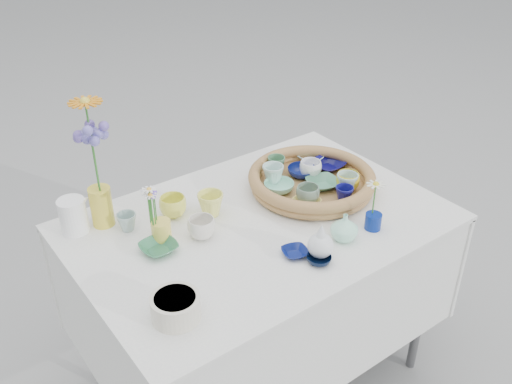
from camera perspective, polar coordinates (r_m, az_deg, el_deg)
ground at (r=2.47m, az=0.29°, el=-17.73°), size 80.00×80.00×0.00m
display_table at (r=2.47m, az=0.29°, el=-17.73°), size 1.26×0.86×0.77m
wicker_tray at (r=2.13m, az=5.59°, el=1.13°), size 0.47×0.47×0.08m
tray_ceramic_0 at (r=2.19m, az=4.61°, el=2.04°), size 0.12×0.12×0.03m
tray_ceramic_1 at (r=2.25m, az=7.20°, el=2.69°), size 0.14×0.14×0.03m
tray_ceramic_2 at (r=2.11m, az=9.16°, el=1.04°), size 0.11×0.11×0.07m
tray_ceramic_3 at (r=2.13m, az=6.69°, el=0.85°), size 0.14×0.14×0.03m
tray_ceramic_4 at (r=2.02m, az=5.20°, el=-0.27°), size 0.09×0.09×0.07m
tray_ceramic_5 at (r=2.09m, az=2.31°, el=0.52°), size 0.14×0.14×0.03m
tray_ceramic_6 at (r=2.13m, az=1.71°, el=1.76°), size 0.09×0.09×0.07m
tray_ceramic_7 at (r=2.18m, az=5.48°, el=2.31°), size 0.11×0.11×0.07m
tray_ceramic_8 at (r=2.31m, az=5.56°, el=3.50°), size 0.13×0.13×0.03m
tray_ceramic_9 at (r=2.04m, az=8.81°, el=-0.23°), size 0.06×0.06×0.06m
tray_ceramic_10 at (r=2.02m, az=5.10°, el=-0.97°), size 0.10×0.10×0.02m
tray_ceramic_11 at (r=2.10m, az=9.10°, el=0.87°), size 0.08×0.08×0.07m
tray_ceramic_12 at (r=2.21m, az=2.04°, el=2.78°), size 0.07×0.07×0.06m
loose_ceramic_0 at (r=1.99m, az=-8.31°, el=-1.44°), size 0.12×0.12×0.07m
loose_ceramic_1 at (r=1.98m, az=-4.55°, el=-1.23°), size 0.11×0.11×0.08m
loose_ceramic_2 at (r=1.84m, az=-9.70°, el=-5.51°), size 0.12×0.12×0.03m
loose_ceramic_3 at (r=1.87m, az=-5.47°, el=-3.60°), size 0.12×0.12×0.07m
loose_ceramic_4 at (r=1.80m, az=3.91°, el=-6.05°), size 0.10×0.10×0.02m
loose_ceramic_5 at (r=1.95m, az=-12.78°, el=-2.94°), size 0.09×0.09×0.06m
loose_ceramic_6 at (r=1.78m, az=6.31°, el=-6.72°), size 0.08×0.08×0.02m
fluted_bowl at (r=1.58m, az=-8.04°, el=-11.35°), size 0.15×0.15×0.07m
bud_vase_paleblue at (r=1.77m, az=6.50°, el=-4.78°), size 0.10×0.10×0.13m
bud_vase_seafoam at (r=1.87m, az=8.84°, el=-3.49°), size 0.11×0.11×0.09m
bud_vase_cobalt at (r=1.95m, az=11.63°, el=-2.89°), size 0.06×0.06×0.06m
single_daisy at (r=1.91m, az=11.73°, el=-0.68°), size 0.08×0.08×0.13m
tall_vase_yellow at (r=1.98m, az=-15.19°, el=-1.40°), size 0.08×0.08×0.14m
gerbera at (r=1.88m, az=-16.05°, el=4.43°), size 0.14×0.14×0.32m
hydrangea at (r=1.88m, az=-15.76°, el=2.83°), size 0.08×0.08×0.29m
white_pitcher at (r=1.97m, az=-17.83°, el=-2.30°), size 0.15×0.13×0.12m
daisy_cup at (r=1.88m, az=-9.45°, el=-3.80°), size 0.08×0.08×0.07m
daisy_posy at (r=1.82m, az=-10.18°, el=-1.27°), size 0.09×0.09×0.13m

